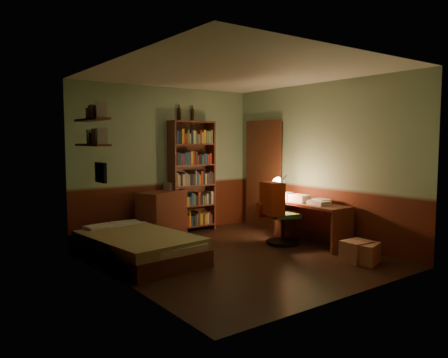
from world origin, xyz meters
TOP-DOWN VIEW (x-y plane):
  - floor at (0.00, 0.00)m, footprint 3.50×4.00m
  - ceiling at (0.00, 0.00)m, footprint 3.50×4.00m
  - wall_back at (0.00, 2.01)m, footprint 3.50×0.02m
  - wall_left at (-1.76, 0.00)m, footprint 0.02×4.00m
  - wall_right at (1.76, 0.00)m, footprint 0.02×4.00m
  - wall_front at (0.00, -2.01)m, footprint 3.50×0.02m
  - doorway at (1.72, 1.30)m, footprint 0.06×0.90m
  - door_trim at (1.69, 1.30)m, footprint 0.02×0.98m
  - bed at (-1.18, 0.75)m, footprint 1.25×2.14m
  - dresser at (-0.21, 1.76)m, footprint 1.00×0.77m
  - mini_stereo at (0.04, 1.89)m, footprint 0.27×0.24m
  - bookshelf at (0.46, 1.85)m, footprint 0.87×0.28m
  - bottle_left at (0.26, 1.96)m, footprint 0.07×0.07m
  - bottle_right at (0.54, 1.96)m, footprint 0.06×0.06m
  - desk at (1.44, -0.17)m, footprint 0.53×1.25m
  - paper_stack at (1.37, 0.45)m, footprint 0.29×0.36m
  - desk_lamp at (1.33, 0.38)m, footprint 0.24×0.24m
  - office_chair at (1.09, 0.13)m, footprint 0.68×0.63m
  - red_jacket at (0.80, -0.12)m, footprint 0.24×0.44m
  - wall_shelf_lower at (-1.64, 1.10)m, footprint 0.20×0.90m
  - wall_shelf_upper at (-1.64, 1.10)m, footprint 0.20×0.90m
  - framed_picture at (-1.72, 0.60)m, footprint 0.04×0.32m
  - cardboard_box_a at (1.19, -1.21)m, footprint 0.40×0.33m
  - cardboard_box_b at (1.22, -1.32)m, footprint 0.47×0.42m

SIDE VIEW (x-z plane):
  - floor at x=0.00m, z-range -0.02..0.00m
  - cardboard_box_b at x=1.22m, z-range 0.00..0.27m
  - cardboard_box_a at x=1.19m, z-range 0.00..0.29m
  - bed at x=-1.18m, z-range 0.00..0.61m
  - desk at x=1.44m, z-range 0.00..0.66m
  - dresser at x=-0.21m, z-range 0.00..0.79m
  - office_chair at x=1.09m, z-range 0.00..1.14m
  - paper_stack at x=1.37m, z-range 0.66..0.79m
  - mini_stereo at x=0.04m, z-range 0.79..0.92m
  - desk_lamp at x=1.33m, z-range 0.66..1.27m
  - doorway at x=1.72m, z-range 0.00..2.00m
  - door_trim at x=1.69m, z-range -0.04..2.04m
  - bookshelf at x=0.46m, z-range 0.00..2.01m
  - framed_picture at x=-1.72m, z-range 1.12..1.38m
  - wall_back at x=0.00m, z-range 0.00..2.60m
  - wall_left at x=-1.76m, z-range 0.00..2.60m
  - wall_right at x=1.76m, z-range 0.00..2.60m
  - wall_front at x=0.00m, z-range 0.00..2.60m
  - red_jacket at x=0.80m, z-range 1.14..1.65m
  - wall_shelf_lower at x=-1.64m, z-range 1.59..1.61m
  - wall_shelf_upper at x=-1.64m, z-range 1.94..1.96m
  - bottle_right at x=0.54m, z-range 2.01..2.24m
  - bottle_left at x=0.26m, z-range 2.01..2.24m
  - ceiling at x=0.00m, z-range 2.60..2.62m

